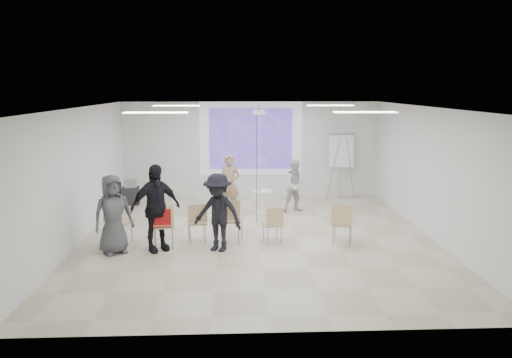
{
  "coord_description": "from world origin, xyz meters",
  "views": [
    {
      "loc": [
        -0.53,
        -11.07,
        3.45
      ],
      "look_at": [
        0.0,
        0.8,
        1.25
      ],
      "focal_mm": 35.0,
      "sensor_mm": 36.0,
      "label": 1
    }
  ],
  "objects_px": {
    "chair_far_left": "(117,219)",
    "chair_left_mid": "(163,223)",
    "laptop": "(197,221)",
    "flipchart_easel": "(341,151)",
    "audience_mid": "(218,207)",
    "player_left": "(229,180)",
    "chair_left_inner": "(197,220)",
    "audience_left": "(155,202)",
    "player_right": "(296,183)",
    "chair_right_inner": "(273,222)",
    "pedestal_table": "(262,200)",
    "av_cart": "(131,193)",
    "chair_center": "(231,217)",
    "chair_right_far": "(342,221)",
    "audience_outer": "(113,210)"
  },
  "relations": [
    {
      "from": "player_left",
      "to": "laptop",
      "type": "distance_m",
      "value": 2.77
    },
    {
      "from": "chair_far_left",
      "to": "chair_left_inner",
      "type": "distance_m",
      "value": 1.75
    },
    {
      "from": "flipchart_easel",
      "to": "chair_right_inner",
      "type": "bearing_deg",
      "value": -118.44
    },
    {
      "from": "chair_right_far",
      "to": "audience_left",
      "type": "relative_size",
      "value": 0.44
    },
    {
      "from": "laptop",
      "to": "flipchart_easel",
      "type": "relative_size",
      "value": 0.16
    },
    {
      "from": "player_left",
      "to": "audience_left",
      "type": "relative_size",
      "value": 0.86
    },
    {
      "from": "laptop",
      "to": "audience_outer",
      "type": "xyz_separation_m",
      "value": [
        -1.68,
        -0.71,
        0.45
      ]
    },
    {
      "from": "audience_mid",
      "to": "flipchart_easel",
      "type": "distance_m",
      "value": 6.1
    },
    {
      "from": "player_left",
      "to": "audience_mid",
      "type": "xyz_separation_m",
      "value": [
        -0.22,
        -3.29,
        0.03
      ]
    },
    {
      "from": "chair_far_left",
      "to": "chair_left_mid",
      "type": "distance_m",
      "value": 1.1
    },
    {
      "from": "player_left",
      "to": "chair_center",
      "type": "height_order",
      "value": "player_left"
    },
    {
      "from": "chair_far_left",
      "to": "av_cart",
      "type": "height_order",
      "value": "chair_far_left"
    },
    {
      "from": "laptop",
      "to": "audience_left",
      "type": "xyz_separation_m",
      "value": [
        -0.82,
        -0.59,
        0.58
      ]
    },
    {
      "from": "chair_right_far",
      "to": "audience_mid",
      "type": "relative_size",
      "value": 0.5
    },
    {
      "from": "player_right",
      "to": "laptop",
      "type": "bearing_deg",
      "value": -147.35
    },
    {
      "from": "audience_mid",
      "to": "flipchart_easel",
      "type": "relative_size",
      "value": 0.92
    },
    {
      "from": "chair_left_inner",
      "to": "chair_right_far",
      "type": "relative_size",
      "value": 0.96
    },
    {
      "from": "pedestal_table",
      "to": "chair_far_left",
      "type": "relative_size",
      "value": 0.68
    },
    {
      "from": "chair_right_inner",
      "to": "audience_mid",
      "type": "bearing_deg",
      "value": -172.4
    },
    {
      "from": "audience_left",
      "to": "flipchart_easel",
      "type": "height_order",
      "value": "audience_left"
    },
    {
      "from": "chair_left_mid",
      "to": "chair_right_inner",
      "type": "xyz_separation_m",
      "value": [
        2.4,
        0.27,
        -0.09
      ]
    },
    {
      "from": "pedestal_table",
      "to": "audience_mid",
      "type": "bearing_deg",
      "value": -109.65
    },
    {
      "from": "laptop",
      "to": "chair_left_mid",
      "type": "bearing_deg",
      "value": 24.17
    },
    {
      "from": "player_right",
      "to": "chair_right_inner",
      "type": "relative_size",
      "value": 1.97
    },
    {
      "from": "player_left",
      "to": "audience_mid",
      "type": "bearing_deg",
      "value": -78.3
    },
    {
      "from": "pedestal_table",
      "to": "chair_center",
      "type": "relative_size",
      "value": 0.67
    },
    {
      "from": "laptop",
      "to": "av_cart",
      "type": "bearing_deg",
      "value": -69.46
    },
    {
      "from": "player_left",
      "to": "chair_right_inner",
      "type": "bearing_deg",
      "value": -55.16
    },
    {
      "from": "laptop",
      "to": "audience_left",
      "type": "bearing_deg",
      "value": 25.32
    },
    {
      "from": "player_left",
      "to": "player_right",
      "type": "relative_size",
      "value": 1.12
    },
    {
      "from": "av_cart",
      "to": "chair_right_far",
      "type": "bearing_deg",
      "value": -44.72
    },
    {
      "from": "chair_left_inner",
      "to": "flipchart_easel",
      "type": "bearing_deg",
      "value": 35.65
    },
    {
      "from": "player_left",
      "to": "chair_far_left",
      "type": "height_order",
      "value": "player_left"
    },
    {
      "from": "chair_far_left",
      "to": "laptop",
      "type": "bearing_deg",
      "value": 26.1
    },
    {
      "from": "chair_left_inner",
      "to": "audience_left",
      "type": "height_order",
      "value": "audience_left"
    },
    {
      "from": "chair_right_far",
      "to": "pedestal_table",
      "type": "bearing_deg",
      "value": 136.78
    },
    {
      "from": "chair_center",
      "to": "chair_right_inner",
      "type": "height_order",
      "value": "chair_center"
    },
    {
      "from": "laptop",
      "to": "audience_mid",
      "type": "relative_size",
      "value": 0.18
    },
    {
      "from": "chair_far_left",
      "to": "chair_right_far",
      "type": "distance_m",
      "value": 4.95
    },
    {
      "from": "pedestal_table",
      "to": "player_left",
      "type": "distance_m",
      "value": 1.06
    },
    {
      "from": "audience_mid",
      "to": "av_cart",
      "type": "relative_size",
      "value": 2.54
    },
    {
      "from": "player_left",
      "to": "audience_outer",
      "type": "bearing_deg",
      "value": -110.15
    },
    {
      "from": "pedestal_table",
      "to": "player_left",
      "type": "height_order",
      "value": "player_left"
    },
    {
      "from": "av_cart",
      "to": "audience_outer",
      "type": "bearing_deg",
      "value": -90.44
    },
    {
      "from": "chair_center",
      "to": "chair_right_far",
      "type": "bearing_deg",
      "value": 4.37
    },
    {
      "from": "av_cart",
      "to": "chair_far_left",
      "type": "bearing_deg",
      "value": -90.23
    },
    {
      "from": "player_left",
      "to": "audience_left",
      "type": "bearing_deg",
      "value": -99.97
    },
    {
      "from": "audience_outer",
      "to": "player_right",
      "type": "bearing_deg",
      "value": 7.15
    },
    {
      "from": "av_cart",
      "to": "chair_right_inner",
      "type": "bearing_deg",
      "value": -52.23
    },
    {
      "from": "pedestal_table",
      "to": "chair_right_inner",
      "type": "xyz_separation_m",
      "value": [
        0.1,
        -2.66,
        0.12
      ]
    }
  ]
}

